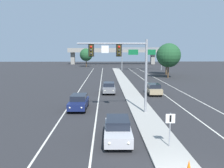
# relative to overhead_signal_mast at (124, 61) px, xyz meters

# --- Properties ---
(median_island) EXTENTS (2.40, 110.00, 0.15)m
(median_island) POSITION_rel_overhead_signal_mast_xyz_m (1.97, 5.78, -5.24)
(median_island) COLOR #9E9B93
(median_island) RESTS_ON ground
(lane_stripe_oncoming_center) EXTENTS (0.14, 100.00, 0.01)m
(lane_stripe_oncoming_center) POSITION_rel_overhead_signal_mast_xyz_m (-2.73, 12.78, -5.31)
(lane_stripe_oncoming_center) COLOR silver
(lane_stripe_oncoming_center) RESTS_ON ground
(lane_stripe_receding_center) EXTENTS (0.14, 100.00, 0.01)m
(lane_stripe_receding_center) POSITION_rel_overhead_signal_mast_xyz_m (6.67, 12.78, -5.31)
(lane_stripe_receding_center) COLOR silver
(lane_stripe_receding_center) RESTS_ON ground
(edge_stripe_left) EXTENTS (0.14, 100.00, 0.01)m
(edge_stripe_left) POSITION_rel_overhead_signal_mast_xyz_m (-6.03, 12.78, -5.31)
(edge_stripe_left) COLOR silver
(edge_stripe_left) RESTS_ON ground
(edge_stripe_right) EXTENTS (0.14, 100.00, 0.01)m
(edge_stripe_right) POSITION_rel_overhead_signal_mast_xyz_m (9.97, 12.78, -5.31)
(edge_stripe_right) COLOR silver
(edge_stripe_right) RESTS_ON ground
(overhead_signal_mast) EXTENTS (6.79, 0.44, 7.20)m
(overhead_signal_mast) POSITION_rel_overhead_signal_mast_xyz_m (0.00, 0.00, 0.00)
(overhead_signal_mast) COLOR gray
(overhead_signal_mast) RESTS_ON median_island
(median_sign_post) EXTENTS (0.60, 0.10, 2.20)m
(median_sign_post) POSITION_rel_overhead_signal_mast_xyz_m (2.25, -8.43, -3.72)
(median_sign_post) COLOR gray
(median_sign_post) RESTS_ON median_island
(car_oncoming_silver) EXTENTS (1.90, 4.50, 1.58)m
(car_oncoming_silver) POSITION_rel_overhead_signal_mast_xyz_m (-1.00, -6.99, -4.49)
(car_oncoming_silver) COLOR #B7B7BC
(car_oncoming_silver) RESTS_ON ground
(car_oncoming_navy) EXTENTS (1.92, 4.51, 1.58)m
(car_oncoming_navy) POSITION_rel_overhead_signal_mast_xyz_m (-4.71, 2.03, -4.49)
(car_oncoming_navy) COLOR #141E4C
(car_oncoming_navy) RESTS_ON ground
(car_oncoming_grey) EXTENTS (1.83, 4.47, 1.58)m
(car_oncoming_grey) POSITION_rel_overhead_signal_mast_xyz_m (-1.32, 11.80, -4.49)
(car_oncoming_grey) COLOR slate
(car_oncoming_grey) RESTS_ON ground
(car_receding_tan) EXTENTS (1.87, 4.49, 1.58)m
(car_receding_tan) POSITION_rel_overhead_signal_mast_xyz_m (5.13, 10.41, -4.49)
(car_receding_tan) COLOR tan
(car_receding_tan) RESTS_ON ground
(traffic_cone_median_nose) EXTENTS (0.36, 0.36, 0.74)m
(traffic_cone_median_nose) POSITION_rel_overhead_signal_mast_xyz_m (2.27, -11.83, -4.80)
(traffic_cone_median_nose) COLOR black
(traffic_cone_median_nose) RESTS_ON median_island
(highway_sign_gantry) EXTENTS (13.28, 0.42, 7.50)m
(highway_sign_gantry) POSITION_rel_overhead_signal_mast_xyz_m (10.17, 53.38, 0.85)
(highway_sign_gantry) COLOR gray
(highway_sign_gantry) RESTS_ON ground
(overpass_bridge) EXTENTS (42.40, 6.40, 7.65)m
(overpass_bridge) POSITION_rel_overhead_signal_mast_xyz_m (1.97, 89.67, 0.47)
(overpass_bridge) COLOR gray
(overpass_bridge) RESTS_ON ground
(tree_far_right_a) EXTENTS (5.57, 5.57, 8.05)m
(tree_far_right_a) POSITION_rel_overhead_signal_mast_xyz_m (12.90, 31.35, -0.05)
(tree_far_right_a) COLOR #4C3823
(tree_far_right_a) RESTS_ON ground
(tree_far_right_b) EXTENTS (5.49, 5.49, 7.94)m
(tree_far_right_b) POSITION_rel_overhead_signal_mast_xyz_m (14.51, 39.11, -0.12)
(tree_far_right_b) COLOR #4C3823
(tree_far_right_b) RESTS_ON ground
(tree_far_left_c) EXTENTS (5.08, 5.08, 7.34)m
(tree_far_left_c) POSITION_rel_overhead_signal_mast_xyz_m (-9.40, 71.36, -0.51)
(tree_far_left_c) COLOR #4C3823
(tree_far_left_c) RESTS_ON ground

